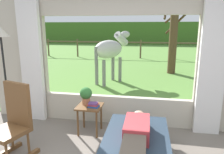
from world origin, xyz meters
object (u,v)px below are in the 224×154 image
side_table (90,111)px  rocking_chair (13,122)px  potted_plant (86,95)px  horse (110,50)px  reclining_person (136,136)px  pasture_tree (173,33)px  book_stack (93,105)px  floor_lamp_left (2,47)px

side_table → rocking_chair: bearing=-133.8°
potted_plant → horse: 3.53m
reclining_person → pasture_tree: pasture_tree is taller
side_table → book_stack: (0.09, -0.06, 0.14)m
rocking_chair → horse: bearing=99.9°
side_table → pasture_tree: size_ratio=0.17×
floor_lamp_left → horse: size_ratio=1.10×
reclining_person → side_table: 1.31m
book_stack → floor_lamp_left: 1.94m
pasture_tree → reclining_person: bearing=-98.6°
rocking_chair → pasture_tree: (2.77, 6.48, 1.12)m
book_stack → potted_plant: bearing=144.3°
rocking_chair → book_stack: rocking_chair is taller
reclining_person → floor_lamp_left: bearing=159.2°
potted_plant → book_stack: bearing=-35.7°
rocking_chair → pasture_tree: size_ratio=0.36×
potted_plant → pasture_tree: 5.92m
reclining_person → floor_lamp_left: 2.84m
potted_plant → reclining_person: bearing=-45.9°
reclining_person → rocking_chair: size_ratio=1.28×
rocking_chair → potted_plant: bearing=67.9°
rocking_chair → floor_lamp_left: size_ratio=0.59×
reclining_person → rocking_chair: 1.78m
book_stack → horse: size_ratio=0.12×
side_table → floor_lamp_left: size_ratio=0.27×
horse → pasture_tree: 3.02m
reclining_person → rocking_chair: bearing=178.1°
side_table → horse: 3.64m
potted_plant → book_stack: 0.25m
reclining_person → side_table: (-0.90, 0.95, -0.10)m
horse → floor_lamp_left: bearing=-80.4°
side_table → potted_plant: (-0.08, 0.06, 0.28)m
reclining_person → side_table: reclining_person is taller
pasture_tree → rocking_chair: bearing=-113.1°
floor_lamp_left → reclining_person: bearing=-19.9°
reclining_person → floor_lamp_left: floor_lamp_left is taller
book_stack → pasture_tree: 6.01m
pasture_tree → book_stack: bearing=-107.8°
floor_lamp_left → pasture_tree: bearing=58.2°
horse → book_stack: bearing=-54.5°
rocking_chair → potted_plant: (0.80, 0.98, 0.16)m
reclining_person → potted_plant: size_ratio=4.47×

